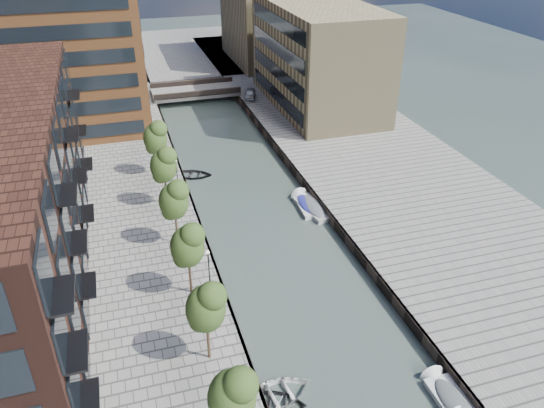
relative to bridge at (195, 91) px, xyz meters
name	(u,v)px	position (x,y,z in m)	size (l,w,h in m)	color
water	(249,196)	(0.00, -32.00, -1.39)	(300.00, 300.00, 0.00)	#38473F
quay_right	(387,171)	(16.00, -32.00, -0.89)	(20.00, 140.00, 1.00)	gray
quay_wall_left	(191,200)	(-6.10, -32.00, -0.89)	(0.25, 140.00, 1.00)	#332823
quay_wall_right	(304,183)	(6.10, -32.00, -0.89)	(0.25, 140.00, 1.00)	#332823
far_closure	(171,53)	(0.00, 28.00, -0.89)	(80.00, 40.00, 1.00)	gray
apartment_block	(14,202)	(-20.00, -42.00, 6.61)	(8.00, 38.00, 14.00)	black
tower	(57,4)	(-17.00, -7.00, 14.61)	(18.00, 18.00, 30.00)	#9C5B2D
tan_block_near	(318,56)	(16.00, -10.00, 6.61)	(12.00, 25.00, 14.00)	tan
tan_block_far	(265,15)	(16.00, 16.00, 7.61)	(12.00, 20.00, 16.00)	tan
bridge	(195,91)	(0.00, 0.00, 0.00)	(13.00, 6.00, 1.30)	gray
tree_1	(232,394)	(-8.50, -61.00, 3.92)	(2.50, 2.50, 5.95)	#382619
tree_2	(205,306)	(-8.50, -54.00, 3.92)	(2.50, 2.50, 5.95)	#382619
tree_3	(187,244)	(-8.50, -47.00, 3.92)	(2.50, 2.50, 5.95)	#382619
tree_4	(174,199)	(-8.50, -40.00, 3.92)	(2.50, 2.50, 5.95)	#382619
tree_5	(163,164)	(-8.50, -33.00, 3.92)	(2.50, 2.50, 5.95)	#382619
tree_6	(155,136)	(-8.50, -26.00, 3.92)	(2.50, 2.50, 5.95)	#382619
lamp_1	(209,269)	(-7.20, -48.00, 2.12)	(0.24, 0.24, 4.12)	black
lamp_2	(177,175)	(-7.20, -32.00, 2.12)	(0.24, 0.24, 4.12)	black
sloop_1	(274,406)	(-5.40, -58.19, -1.39)	(2.91, 4.08, 0.85)	black
sloop_3	(277,398)	(-5.03, -57.63, -1.39)	(3.48, 4.87, 1.01)	white
sloop_4	(193,176)	(-4.85, -25.85, -1.39)	(3.10, 4.34, 0.90)	black
motorboat_1	(452,402)	(5.07, -61.24, -1.18)	(1.85, 5.21, 1.73)	white
motorboat_3	(306,204)	(4.94, -35.73, -1.19)	(2.02, 5.10, 1.67)	white
motorboat_4	(311,206)	(5.25, -36.36, -1.16)	(2.85, 5.86, 1.87)	#BABAB8
car	(250,94)	(7.50, -4.62, 0.28)	(1.59, 3.96, 1.35)	#BABCC0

